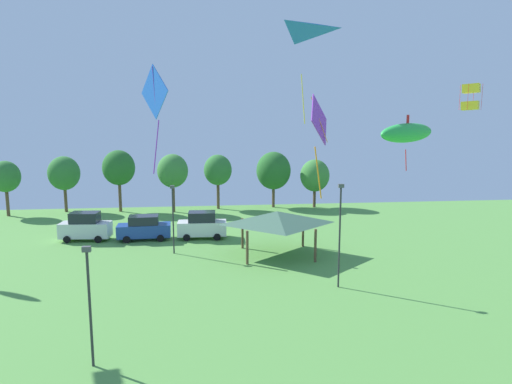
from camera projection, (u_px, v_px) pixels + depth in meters
The scene contains 19 objects.
kite_flying_0 at pixel (295, 64), 28.04m from camera, with size 3.54×3.01×4.21m.
kite_flying_2 at pixel (471, 97), 30.81m from camera, with size 1.49×1.48×1.77m.
kite_flying_4 at pixel (407, 133), 25.42m from camera, with size 4.66×3.66×3.13m.
kite_flying_7 at pixel (155, 96), 20.21m from camera, with size 1.38×2.00×4.84m.
kite_flying_9 at pixel (319, 124), 16.72m from camera, with size 1.00×1.69×3.87m.
parked_car_leftmost at pixel (85, 227), 41.25m from camera, with size 4.56×2.26×2.60m.
parked_car_second_from_left at pixel (144, 228), 41.46m from camera, with size 4.83×2.23×2.25m.
parked_car_third_from_left at pixel (202, 225), 42.01m from camera, with size 4.48×2.14×2.50m.
park_pavilion at pixel (277, 218), 36.53m from camera, with size 6.78×5.78×3.60m.
light_post_0 at pixel (340, 230), 29.23m from camera, with size 0.36×0.20×6.81m.
light_post_1 at pixel (173, 215), 36.88m from camera, with size 0.36×0.20×5.63m.
light_post_2 at pixel (89, 299), 19.74m from camera, with size 0.36×0.20×5.48m.
treeline_tree_0 at pixel (5, 177), 51.39m from camera, with size 3.22×3.22×6.31m.
treeline_tree_1 at pixel (64, 173), 53.78m from camera, with size 3.65×3.65×6.64m.
treeline_tree_2 at pixel (119, 168), 53.79m from camera, with size 3.78×3.78×7.35m.
treeline_tree_3 at pixel (173, 171), 53.59m from camera, with size 3.61×3.61×6.91m.
treeline_tree_4 at pixel (218, 170), 55.63m from camera, with size 3.40×3.40×6.69m.
treeline_tree_5 at pixel (274, 171), 56.68m from camera, with size 4.27×4.27×6.97m.
treeline_tree_6 at pixel (315, 176), 56.72m from camera, with size 3.63×3.63×6.01m.
Camera 1 is at (0.16, 2.42, 10.77)m, focal length 32.00 mm.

